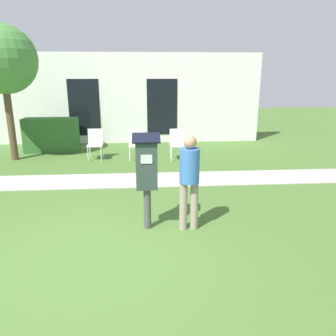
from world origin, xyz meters
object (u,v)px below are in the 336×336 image
at_px(outdoor_chair_middle, 136,142).
at_px(outdoor_chair_right, 177,142).
at_px(person_standing, 189,176).
at_px(outdoor_chair_left, 95,142).
at_px(parking_meter, 147,170).

xyz_separation_m(outdoor_chair_middle, outdoor_chair_right, (1.22, -0.08, 0.00)).
height_order(person_standing, outdoor_chair_left, person_standing).
bearing_deg(person_standing, parking_meter, -160.16).
height_order(parking_meter, outdoor_chair_middle, parking_meter).
relative_size(person_standing, outdoor_chair_left, 1.76).
relative_size(outdoor_chair_left, outdoor_chair_right, 1.00).
relative_size(parking_meter, person_standing, 1.01).
relative_size(person_standing, outdoor_chair_right, 1.76).
bearing_deg(outdoor_chair_left, outdoor_chair_middle, -21.35).
bearing_deg(outdoor_chair_right, person_standing, -74.83).
relative_size(parking_meter, outdoor_chair_middle, 1.77).
relative_size(parking_meter, outdoor_chair_left, 1.77).
bearing_deg(parking_meter, person_standing, -6.95).
xyz_separation_m(parking_meter, outdoor_chair_middle, (-0.27, 4.61, -0.49)).
bearing_deg(outdoor_chair_right, outdoor_chair_left, -165.68).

